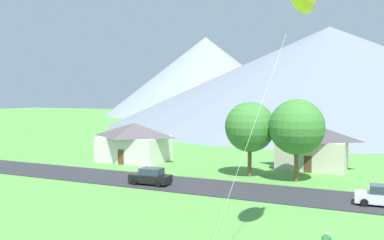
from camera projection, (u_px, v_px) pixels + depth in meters
name	position (u px, v px, depth m)	size (l,w,h in m)	color
road_strip	(247.00, 191.00, 41.22)	(160.00, 7.11, 0.08)	#2D2D33
mountain_far_west_ridge	(205.00, 76.00, 187.39)	(86.69, 86.69, 33.70)	gray
mountain_east_ridge	(286.00, 86.00, 158.41)	(75.19, 75.19, 23.80)	gray
mountain_west_ridge	(329.00, 76.00, 129.84)	(131.82, 131.82, 29.35)	slate
house_left_center	(313.00, 146.00, 53.46)	(8.74, 6.87, 5.53)	beige
house_right_center	(134.00, 141.00, 59.29)	(9.41, 7.02, 5.30)	silver
tree_near_left	(297.00, 127.00, 45.45)	(5.91, 5.91, 8.77)	brown
tree_center	(250.00, 127.00, 48.27)	(5.65, 5.65, 8.43)	brown
parked_car_black_west_end	(151.00, 177.00, 43.88)	(4.26, 2.20, 1.68)	black
parked_car_white_mid_west	(383.00, 196.00, 35.60)	(4.28, 2.24, 1.68)	white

